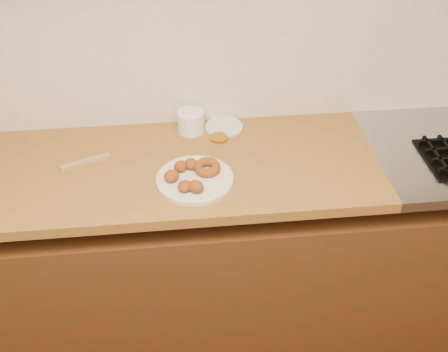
{
  "coord_description": "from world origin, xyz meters",
  "views": [
    {
      "loc": [
        -0.24,
        0.03,
        2.11
      ],
      "look_at": [
        -0.08,
        1.56,
        0.93
      ],
      "focal_mm": 45.0,
      "sensor_mm": 36.0,
      "label": 1
    }
  ],
  "objects": [
    {
      "name": "fried_dough_chunks",
      "position": [
        -0.21,
        1.56,
        0.94
      ],
      "size": [
        0.15,
        0.2,
        0.04
      ],
      "color": "#8C4313",
      "rests_on": "donut_plate"
    },
    {
      "name": "wooden_utensil",
      "position": [
        -0.57,
        1.73,
        0.91
      ],
      "size": [
        0.18,
        0.09,
        0.01
      ],
      "primitive_type": "cube",
      "rotation": [
        0.0,
        0.0,
        0.38
      ],
      "color": "#9A794F",
      "rests_on": "butcher_block"
    },
    {
      "name": "brass_jar_lid",
      "position": [
        -0.07,
        1.83,
        0.91
      ],
      "size": [
        0.08,
        0.08,
        0.01
      ],
      "primitive_type": "cylinder",
      "rotation": [
        0.0,
        0.0,
        0.21
      ],
      "color": "#B97D1D",
      "rests_on": "butcher_block"
    },
    {
      "name": "plastic_tub",
      "position": [
        -0.17,
        1.9,
        0.94
      ],
      "size": [
        0.12,
        0.12,
        0.09
      ],
      "primitive_type": "cylinder",
      "rotation": [
        0.0,
        0.0,
        0.17
      ],
      "color": "white",
      "rests_on": "butcher_block"
    },
    {
      "name": "butcher_block",
      "position": [
        -0.65,
        1.69,
        0.88
      ],
      "size": [
        2.3,
        0.62,
        0.04
      ],
      "primitive_type": "cube",
      "color": "brown",
      "rests_on": "base_cabinet"
    },
    {
      "name": "tub_lid",
      "position": [
        -0.04,
        1.91,
        0.9
      ],
      "size": [
        0.18,
        0.18,
        0.01
      ],
      "primitive_type": "cylinder",
      "rotation": [
        0.0,
        0.0,
        -0.19
      ],
      "color": "silver",
      "rests_on": "butcher_block"
    },
    {
      "name": "ring_donut",
      "position": [
        -0.13,
        1.61,
        0.93
      ],
      "size": [
        0.1,
        0.1,
        0.04
      ],
      "primitive_type": "torus",
      "rotation": [
        0.1,
        0.0,
        0.07
      ],
      "color": "#8C4313",
      "rests_on": "donut_plate"
    },
    {
      "name": "donut_plate",
      "position": [
        -0.18,
        1.58,
        0.91
      ],
      "size": [
        0.27,
        0.27,
        0.02
      ],
      "primitive_type": "cylinder",
      "color": "beige",
      "rests_on": "butcher_block"
    },
    {
      "name": "backsplash",
      "position": [
        0.0,
        1.99,
        1.2
      ],
      "size": [
        3.6,
        0.02,
        0.6
      ],
      "primitive_type": "cube",
      "color": "beige",
      "rests_on": "wall_back"
    },
    {
      "name": "base_cabinet",
      "position": [
        0.0,
        1.69,
        0.39
      ],
      "size": [
        3.6,
        0.6,
        0.77
      ],
      "primitive_type": "cube",
      "color": "#4E250F",
      "rests_on": "floor"
    },
    {
      "name": "wall_back",
      "position": [
        0.0,
        2.0,
        1.35
      ],
      "size": [
        4.0,
        0.02,
        2.7
      ],
      "primitive_type": "cube",
      "color": "tan",
      "rests_on": "ground"
    }
  ]
}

